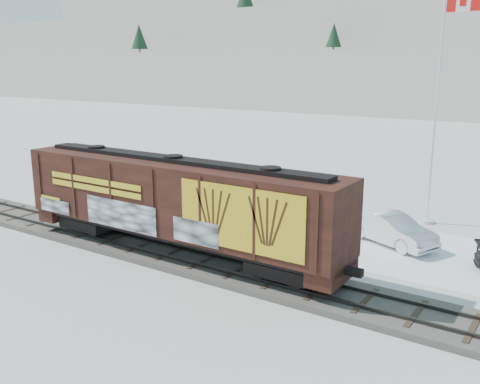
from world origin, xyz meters
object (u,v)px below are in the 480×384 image
Objects in this scene: hopper_railcar at (175,200)px; flagpole at (435,140)px; car_white at (392,229)px; car_silver at (200,198)px.

hopper_railcar is 1.33× the size of flagpole.
hopper_railcar is at bearing 158.02° from car_white.
flagpole is 14.92m from car_silver.
car_silver is at bearing 115.59° from car_white.
flagpole is (8.74, 13.24, 2.08)m from hopper_railcar.
flagpole reaches higher than car_silver.
flagpole is at bearing -61.07° from car_silver.
car_white is at bearing -96.55° from flagpole.
car_silver is at bearing 120.23° from hopper_railcar.
hopper_railcar reaches higher than car_white.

